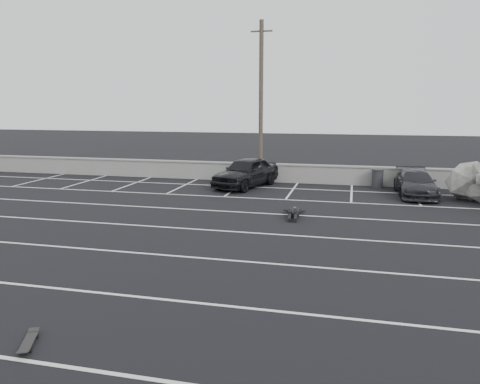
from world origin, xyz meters
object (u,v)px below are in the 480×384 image
(car_left, at_px, (246,172))
(person, at_px, (294,210))
(trash_bin, at_px, (377,178))
(utility_pole, at_px, (261,103))
(skateboard, at_px, (29,342))
(car_right, at_px, (416,183))

(car_left, xyz_separation_m, person, (3.37, -6.02, -0.56))
(trash_bin, bearing_deg, utility_pole, -178.89)
(car_left, bearing_deg, skateboard, -71.53)
(person, bearing_deg, utility_pole, 107.63)
(car_left, height_order, utility_pole, utility_pole)
(skateboard, bearing_deg, car_left, 65.06)
(car_left, distance_m, trash_bin, 7.04)
(car_right, height_order, utility_pole, utility_pole)
(car_right, distance_m, person, 7.60)
(car_left, bearing_deg, car_right, 15.26)
(utility_pole, xyz_separation_m, person, (2.81, -7.22, -4.23))
(car_left, bearing_deg, trash_bin, 29.64)
(trash_bin, distance_m, skateboard, 20.12)
(car_right, height_order, trash_bin, car_right)
(person, bearing_deg, car_left, 115.57)
(car_right, bearing_deg, trash_bin, 130.69)
(car_left, bearing_deg, person, -41.96)
(car_right, relative_size, person, 1.79)
(trash_bin, height_order, person, trash_bin)
(trash_bin, height_order, skateboard, trash_bin)
(person, height_order, skateboard, person)
(car_right, distance_m, trash_bin, 2.52)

